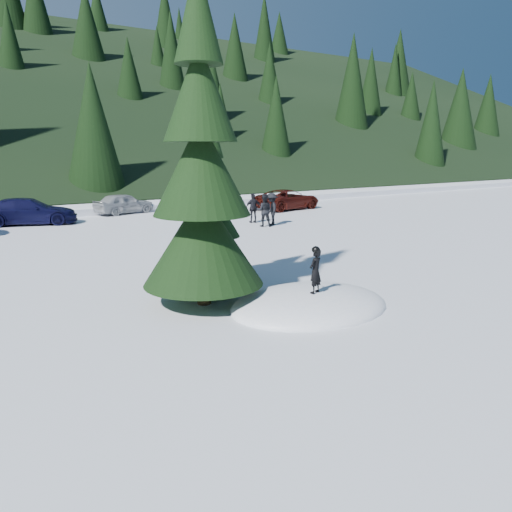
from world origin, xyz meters
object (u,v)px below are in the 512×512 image
car_5 (212,203)px  car_6 (287,199)px  child_skier (315,271)px  spruce_tall (201,180)px  car_3 (29,211)px  spruce_short (210,218)px  adult_2 (272,209)px  car_4 (124,203)px  adult_1 (253,208)px  adult_0 (264,210)px

car_5 → car_6: bearing=-114.9°
child_skier → car_6: (13.03, 18.34, -0.36)m
spruce_tall → car_3: 18.63m
spruce_short → adult_2: (8.90, 9.37, -1.22)m
adult_2 → car_4: (-5.12, 9.43, -0.21)m
spruce_short → adult_2: 12.98m
adult_1 → car_3: 12.51m
adult_0 → adult_1: bearing=-67.5°
adult_2 → car_4: adult_2 is taller
spruce_tall → adult_2: spruce_tall is taller
adult_0 → adult_2: size_ratio=0.99×
spruce_short → adult_0: 12.40m
spruce_short → adult_2: size_ratio=3.02×
adult_0 → car_4: 10.62m
spruce_short → car_5: (8.54, 15.48, -1.41)m
car_5 → adult_0: bearing=159.3°
car_5 → child_skier: bearing=140.4°
adult_1 → car_5: (-0.01, 4.82, -0.14)m
adult_1 → car_5: bearing=-76.2°
adult_2 → car_5: size_ratio=0.42×
car_6 → child_skier: bearing=135.7°
car_3 → spruce_tall: bearing=-157.3°
adult_1 → car_3: bearing=-16.8°
adult_2 → car_6: size_ratio=0.35×
spruce_tall → car_5: bearing=60.5°
adult_2 → car_5: (-0.37, 6.11, -0.19)m
car_5 → spruce_tall: bearing=132.3°
car_4 → car_6: (10.35, -3.98, 0.02)m
adult_1 → car_6: (5.59, 4.16, -0.14)m
child_skier → spruce_short: bearing=-91.2°
child_skier → adult_2: (7.81, 12.89, -0.17)m
adult_2 → car_5: bearing=-152.6°
child_skier → car_3: 20.80m
car_5 → car_4: bearing=36.8°
car_5 → car_6: 5.63m
child_skier → car_4: bearing=-115.4°
child_skier → car_6: child_skier is taller
child_skier → adult_1: size_ratio=0.68×
spruce_tall → child_skier: 3.74m
spruce_tall → car_4: size_ratio=2.18×
car_3 → car_4: 6.28m
adult_2 → car_3: 13.51m
spruce_tall → car_4: 20.93m
car_4 → car_5: bearing=-139.4°
spruce_tall → adult_1: 15.58m
car_6 → adult_0: bearing=125.0°
spruce_short → adult_1: 13.72m
child_skier → car_3: size_ratio=0.23×
spruce_tall → car_6: 22.34m
adult_2 → car_5: 6.12m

